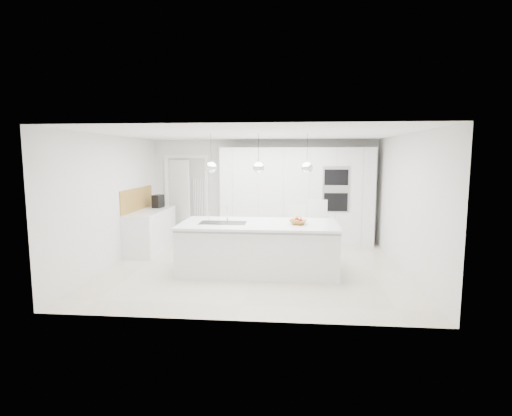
# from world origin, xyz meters

# --- Properties ---
(floor) EXTENTS (5.50, 5.50, 0.00)m
(floor) POSITION_xyz_m (0.00, 0.00, 0.00)
(floor) COLOR beige
(floor) RESTS_ON ground
(wall_back) EXTENTS (5.50, 0.00, 5.50)m
(wall_back) POSITION_xyz_m (0.00, 2.50, 1.25)
(wall_back) COLOR silver
(wall_back) RESTS_ON ground
(wall_left) EXTENTS (0.00, 5.00, 5.00)m
(wall_left) POSITION_xyz_m (-2.75, 0.00, 1.25)
(wall_left) COLOR silver
(wall_left) RESTS_ON ground
(ceiling) EXTENTS (5.50, 5.50, 0.00)m
(ceiling) POSITION_xyz_m (0.00, 0.00, 2.50)
(ceiling) COLOR white
(ceiling) RESTS_ON wall_back
(tall_cabinets) EXTENTS (3.60, 0.60, 2.30)m
(tall_cabinets) POSITION_xyz_m (0.80, 2.20, 1.15)
(tall_cabinets) COLOR white
(tall_cabinets) RESTS_ON floor
(oven_stack) EXTENTS (0.62, 0.04, 1.05)m
(oven_stack) POSITION_xyz_m (1.70, 1.89, 1.35)
(oven_stack) COLOR #A5A5A8
(oven_stack) RESTS_ON tall_cabinets
(doorway_frame) EXTENTS (1.11, 0.08, 2.13)m
(doorway_frame) POSITION_xyz_m (-1.95, 2.47, 1.02)
(doorway_frame) COLOR white
(doorway_frame) RESTS_ON floor
(hallway_door) EXTENTS (0.76, 0.38, 2.00)m
(hallway_door) POSITION_xyz_m (-2.20, 2.42, 1.00)
(hallway_door) COLOR white
(hallway_door) RESTS_ON floor
(radiator) EXTENTS (0.32, 0.04, 1.40)m
(radiator) POSITION_xyz_m (-1.63, 2.46, 0.85)
(radiator) COLOR white
(radiator) RESTS_ON floor
(left_base_cabinets) EXTENTS (0.60, 1.80, 0.86)m
(left_base_cabinets) POSITION_xyz_m (-2.45, 1.20, 0.43)
(left_base_cabinets) COLOR white
(left_base_cabinets) RESTS_ON floor
(left_worktop) EXTENTS (0.62, 1.82, 0.04)m
(left_worktop) POSITION_xyz_m (-2.45, 1.20, 0.88)
(left_worktop) COLOR white
(left_worktop) RESTS_ON left_base_cabinets
(oak_backsplash) EXTENTS (0.02, 1.80, 0.50)m
(oak_backsplash) POSITION_xyz_m (-2.74, 1.20, 1.15)
(oak_backsplash) COLOR #AE823B
(oak_backsplash) RESTS_ON wall_left
(island_base) EXTENTS (2.80, 1.20, 0.86)m
(island_base) POSITION_xyz_m (0.10, -0.30, 0.43)
(island_base) COLOR white
(island_base) RESTS_ON floor
(island_worktop) EXTENTS (2.84, 1.40, 0.04)m
(island_worktop) POSITION_xyz_m (0.10, -0.25, 0.88)
(island_worktop) COLOR white
(island_worktop) RESTS_ON island_base
(island_sink) EXTENTS (0.84, 0.44, 0.18)m
(island_sink) POSITION_xyz_m (-0.55, -0.30, 0.82)
(island_sink) COLOR #3F3F42
(island_sink) RESTS_ON island_worktop
(island_tap) EXTENTS (0.02, 0.02, 0.30)m
(island_tap) POSITION_xyz_m (-0.50, -0.10, 1.05)
(island_tap) COLOR white
(island_tap) RESTS_ON island_worktop
(pendant_left) EXTENTS (0.20, 0.20, 0.20)m
(pendant_left) POSITION_xyz_m (-0.75, -0.30, 1.90)
(pendant_left) COLOR white
(pendant_left) RESTS_ON ceiling
(pendant_mid) EXTENTS (0.20, 0.20, 0.20)m
(pendant_mid) POSITION_xyz_m (0.10, -0.30, 1.90)
(pendant_mid) COLOR white
(pendant_mid) RESTS_ON ceiling
(pendant_right) EXTENTS (0.20, 0.20, 0.20)m
(pendant_right) POSITION_xyz_m (0.95, -0.30, 1.90)
(pendant_right) COLOR white
(pendant_right) RESTS_ON ceiling
(fruit_bowl) EXTENTS (0.38, 0.38, 0.08)m
(fruit_bowl) POSITION_xyz_m (0.81, -0.33, 0.94)
(fruit_bowl) COLOR #AE823B
(fruit_bowl) RESTS_ON island_worktop
(espresso_machine) EXTENTS (0.24, 0.31, 0.30)m
(espresso_machine) POSITION_xyz_m (-2.43, 1.69, 1.05)
(espresso_machine) COLOR black
(espresso_machine) RESTS_ON left_worktop
(bar_stool_left) EXTENTS (0.37, 0.51, 1.10)m
(bar_stool_left) POSITION_xyz_m (0.81, 0.68, 0.55)
(bar_stool_left) COLOR white
(bar_stool_left) RESTS_ON floor
(bar_stool_right) EXTENTS (0.51, 0.63, 1.22)m
(bar_stool_right) POSITION_xyz_m (1.22, 0.53, 0.61)
(bar_stool_right) COLOR white
(bar_stool_right) RESTS_ON floor
(apple_a) EXTENTS (0.07, 0.07, 0.07)m
(apple_a) POSITION_xyz_m (0.84, -0.33, 0.97)
(apple_a) COLOR #B31111
(apple_a) RESTS_ON fruit_bowl
(apple_b) EXTENTS (0.09, 0.09, 0.09)m
(apple_b) POSITION_xyz_m (0.78, -0.27, 0.97)
(apple_b) COLOR #B31111
(apple_b) RESTS_ON fruit_bowl
(banana_bunch) EXTENTS (0.21, 0.16, 0.19)m
(banana_bunch) POSITION_xyz_m (0.79, -0.34, 1.01)
(banana_bunch) COLOR #F6ED3C
(banana_bunch) RESTS_ON fruit_bowl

